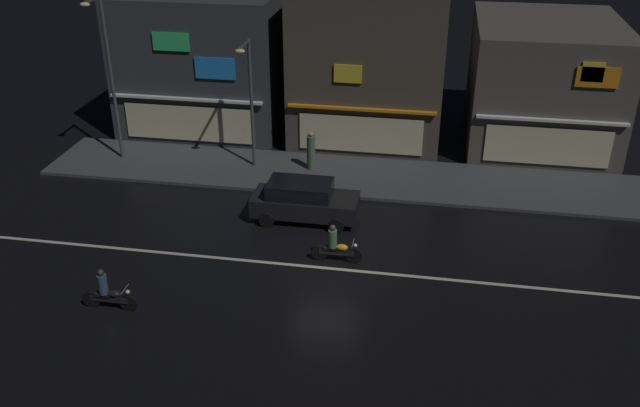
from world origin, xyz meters
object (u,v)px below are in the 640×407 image
streetlamp_west (108,68)px  motorcycle_lead (107,293)px  motorcycle_following (335,246)px  parked_car_near_kerb (304,200)px  traffic_cone (341,198)px  pedestrian_on_sidewalk (311,152)px  streetlamp_mid (250,93)px

streetlamp_west → motorcycle_lead: size_ratio=4.09×
motorcycle_lead → motorcycle_following: (6.93, 4.20, 0.00)m
parked_car_near_kerb → traffic_cone: bearing=-129.4°
pedestrian_on_sidewalk → motorcycle_lead: bearing=-65.9°
parked_car_near_kerb → motorcycle_lead: (-5.18, -7.20, -0.24)m
streetlamp_mid → motorcycle_lead: 12.13m
streetlamp_mid → motorcycle_following: streetlamp_mid is taller
pedestrian_on_sidewalk → traffic_cone: 3.70m
motorcycle_lead → traffic_cone: (6.47, 8.78, -0.36)m
pedestrian_on_sidewalk → motorcycle_following: 8.05m
streetlamp_west → pedestrian_on_sidewalk: bearing=2.9°
streetlamp_mid → traffic_cone: size_ratio=10.99×
streetlamp_west → motorcycle_lead: streetlamp_west is taller
parked_car_near_kerb → motorcycle_following: bearing=120.3°
motorcycle_lead → traffic_cone: motorcycle_lead is taller
parked_car_near_kerb → traffic_cone: size_ratio=7.82×
streetlamp_mid → motorcycle_lead: size_ratio=3.18×
streetlamp_west → streetlamp_mid: streetlamp_west is taller
streetlamp_west → pedestrian_on_sidewalk: size_ratio=4.20×
parked_car_near_kerb → traffic_cone: 2.13m
parked_car_near_kerb → motorcycle_lead: parked_car_near_kerb is taller
pedestrian_on_sidewalk → parked_car_near_kerb: bearing=-37.7°
streetlamp_mid → traffic_cone: 6.43m
streetlamp_mid → parked_car_near_kerb: bearing=-52.7°
pedestrian_on_sidewalk → motorcycle_lead: size_ratio=0.98×
streetlamp_mid → parked_car_near_kerb: size_ratio=1.41×
streetlamp_west → pedestrian_on_sidewalk: streetlamp_west is taller
motorcycle_lead → motorcycle_following: same height
streetlamp_mid → pedestrian_on_sidewalk: bearing=6.6°
parked_car_near_kerb → motorcycle_following: 3.49m
streetlamp_mid → parked_car_near_kerb: (3.32, -4.37, -2.91)m
streetlamp_west → traffic_cone: size_ratio=14.15×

